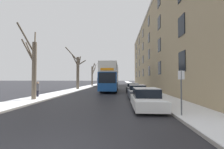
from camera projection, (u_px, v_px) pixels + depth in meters
sidewalk_left at (100, 84)px, 56.70m from camera, size 2.68×130.00×0.16m
sidewalk_right at (132, 84)px, 55.98m from camera, size 2.68×130.00×0.16m
terrace_facade_right at (167, 51)px, 32.15m from camera, size 9.10×52.28×15.92m
bare_tree_left_0 at (33, 66)px, 13.43m from camera, size 1.64×3.16×6.58m
bare_tree_left_1 at (78, 71)px, 27.01m from camera, size 3.22×2.49×7.58m
bare_tree_left_2 at (92, 75)px, 40.52m from camera, size 1.24×3.54×6.11m
bare_tree_left_3 at (100, 74)px, 54.16m from camera, size 1.62×3.96×7.69m
double_decker_bus at (110, 76)px, 24.82m from camera, size 2.52×10.96×4.36m
parked_car_0 at (146, 99)px, 9.81m from camera, size 1.82×4.14×1.37m
parked_car_1 at (137, 92)px, 15.40m from camera, size 1.81×4.06×1.36m
parked_car_2 at (133, 88)px, 21.15m from camera, size 1.72×4.60×1.39m
oncoming_van at (102, 82)px, 40.15m from camera, size 1.94×5.59×2.29m
pedestrian_left_sidewalk at (38, 89)px, 15.34m from camera, size 0.36×0.36×1.67m
street_sign_post at (181, 90)px, 7.49m from camera, size 0.32×0.07×2.41m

